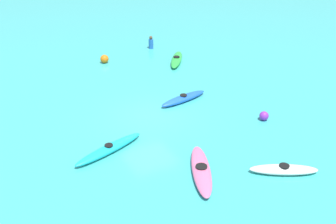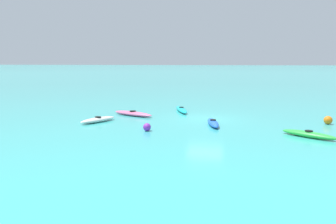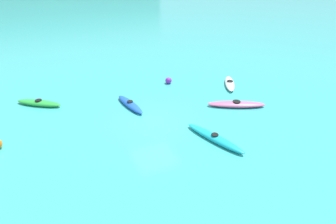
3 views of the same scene
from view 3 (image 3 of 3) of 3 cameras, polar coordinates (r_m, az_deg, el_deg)
name	(u,v)px [view 3 (image 3 of 3)]	position (r m, az deg, el deg)	size (l,w,h in m)	color
ground_plane	(154,122)	(16.17, -2.83, -2.00)	(600.00, 600.00, 0.00)	#38ADA8
kayak_blue	(130,104)	(17.89, -7.49, 1.54)	(1.10, 2.97, 0.37)	blue
kayak_white	(230,83)	(21.19, 12.09, 5.54)	(1.92, 2.68, 0.37)	white
kayak_cyan	(215,138)	(14.69, 9.19, -5.05)	(1.65, 3.58, 0.37)	#19B7C6
kayak_pink	(236,104)	(18.23, 13.34, 1.51)	(3.48, 2.19, 0.37)	pink
kayak_green	(39,103)	(19.60, -24.14, 1.65)	(2.73, 2.24, 0.37)	green
buoy_purple	(168,81)	(21.06, 0.10, 6.24)	(0.45, 0.45, 0.45)	purple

